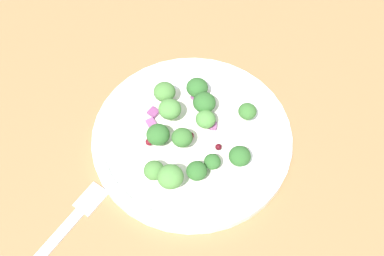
% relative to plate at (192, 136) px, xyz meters
% --- Properties ---
extents(ground_plane, '(1.80, 1.80, 0.02)m').
position_rel_plate_xyz_m(ground_plane, '(0.02, -0.01, -0.02)').
color(ground_plane, olive).
extents(plate, '(0.24, 0.24, 0.02)m').
position_rel_plate_xyz_m(plate, '(0.00, 0.00, 0.00)').
color(plate, white).
rests_on(plate, ground_plane).
extents(dressing_pool, '(0.14, 0.14, 0.00)m').
position_rel_plate_xyz_m(dressing_pool, '(0.00, 0.00, 0.00)').
color(dressing_pool, white).
rests_on(dressing_pool, plate).
extents(broccoli_floret_0, '(0.03, 0.03, 0.03)m').
position_rel_plate_xyz_m(broccoli_floret_0, '(-0.01, -0.03, 0.03)').
color(broccoli_floret_0, '#9EC684').
rests_on(broccoli_floret_0, plate).
extents(broccoli_floret_1, '(0.03, 0.03, 0.03)m').
position_rel_plate_xyz_m(broccoli_floret_1, '(-0.06, -0.01, 0.02)').
color(broccoli_floret_1, '#9EC684').
rests_on(broccoli_floret_1, plate).
extents(broccoli_floret_2, '(0.03, 0.03, 0.03)m').
position_rel_plate_xyz_m(broccoli_floret_2, '(0.03, 0.06, 0.02)').
color(broccoli_floret_2, '#ADD18E').
rests_on(broccoli_floret_2, plate).
extents(broccoli_floret_3, '(0.02, 0.02, 0.02)m').
position_rel_plate_xyz_m(broccoli_floret_3, '(-0.01, 0.01, 0.02)').
color(broccoli_floret_3, '#ADD18E').
rests_on(broccoli_floret_3, plate).
extents(broccoli_floret_4, '(0.02, 0.02, 0.02)m').
position_rel_plate_xyz_m(broccoli_floret_4, '(0.02, -0.01, 0.03)').
color(broccoli_floret_4, '#9EC684').
rests_on(broccoli_floret_4, plate).
extents(broccoli_floret_5, '(0.03, 0.03, 0.03)m').
position_rel_plate_xyz_m(broccoli_floret_5, '(0.02, -0.04, 0.02)').
color(broccoli_floret_5, '#8EB77A').
rests_on(broccoli_floret_5, plate).
extents(broccoli_floret_6, '(0.03, 0.03, 0.03)m').
position_rel_plate_xyz_m(broccoli_floret_6, '(-0.04, 0.01, 0.02)').
color(broccoli_floret_6, '#9EC684').
rests_on(broccoli_floret_6, plate).
extents(broccoli_floret_7, '(0.02, 0.02, 0.02)m').
position_rel_plate_xyz_m(broccoli_floret_7, '(0.07, -0.03, 0.02)').
color(broccoli_floret_7, '#9EC684').
rests_on(broccoli_floret_7, plate).
extents(broccoli_floret_8, '(0.02, 0.02, 0.02)m').
position_rel_plate_xyz_m(broccoli_floret_8, '(0.06, 0.02, 0.02)').
color(broccoli_floret_8, '#9EC684').
rests_on(broccoli_floret_8, plate).
extents(broccoli_floret_9, '(0.03, 0.03, 0.03)m').
position_rel_plate_xyz_m(broccoli_floret_9, '(0.07, -0.01, 0.03)').
color(broccoli_floret_9, '#9EC684').
rests_on(broccoli_floret_9, plate).
extents(broccoli_floret_10, '(0.03, 0.03, 0.03)m').
position_rel_plate_xyz_m(broccoli_floret_10, '(-0.04, -0.04, 0.02)').
color(broccoli_floret_10, '#ADD18E').
rests_on(broccoli_floret_10, plate).
extents(broccoli_floret_11, '(0.02, 0.02, 0.02)m').
position_rel_plate_xyz_m(broccoli_floret_11, '(-0.04, 0.06, 0.02)').
color(broccoli_floret_11, '#9EC684').
rests_on(broccoli_floret_11, plate).
extents(broccoli_floret_12, '(0.02, 0.02, 0.02)m').
position_rel_plate_xyz_m(broccoli_floret_12, '(0.04, 0.03, 0.02)').
color(broccoli_floret_12, '#8EB77A').
rests_on(broccoli_floret_12, plate).
extents(cranberry_0, '(0.01, 0.01, 0.01)m').
position_rel_plate_xyz_m(cranberry_0, '(-0.05, -0.04, 0.01)').
color(cranberry_0, maroon).
rests_on(cranberry_0, plate).
extents(cranberry_1, '(0.01, 0.01, 0.01)m').
position_rel_plate_xyz_m(cranberry_1, '(0.03, -0.05, 0.01)').
color(cranberry_1, maroon).
rests_on(cranberry_1, plate).
extents(cranberry_2, '(0.01, 0.01, 0.01)m').
position_rel_plate_xyz_m(cranberry_2, '(0.00, -0.00, 0.01)').
color(cranberry_2, '#4C0A14').
rests_on(cranberry_2, plate).
extents(cranberry_3, '(0.01, 0.01, 0.01)m').
position_rel_plate_xyz_m(cranberry_3, '(0.01, 0.04, 0.01)').
color(cranberry_3, '#4C0A14').
rests_on(cranberry_3, plate).
extents(onion_bit_0, '(0.01, 0.01, 0.00)m').
position_rel_plate_xyz_m(onion_bit_0, '(-0.05, -0.00, 0.01)').
color(onion_bit_0, '#934C84').
rests_on(onion_bit_0, plate).
extents(onion_bit_1, '(0.02, 0.02, 0.00)m').
position_rel_plate_xyz_m(onion_bit_1, '(-0.02, -0.05, 0.01)').
color(onion_bit_1, '#843D75').
rests_on(onion_bit_1, plate).
extents(onion_bit_2, '(0.01, 0.01, 0.01)m').
position_rel_plate_xyz_m(onion_bit_2, '(-0.01, 0.02, 0.01)').
color(onion_bit_2, '#934C84').
rests_on(onion_bit_2, plate).
extents(onion_bit_3, '(0.02, 0.02, 0.00)m').
position_rel_plate_xyz_m(onion_bit_3, '(-0.00, -0.05, 0.01)').
color(onion_bit_3, '#934C84').
rests_on(onion_bit_3, plate).
extents(fork, '(0.18, 0.09, 0.01)m').
position_rel_plate_xyz_m(fork, '(0.16, -0.12, -0.01)').
color(fork, silver).
rests_on(fork, ground_plane).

